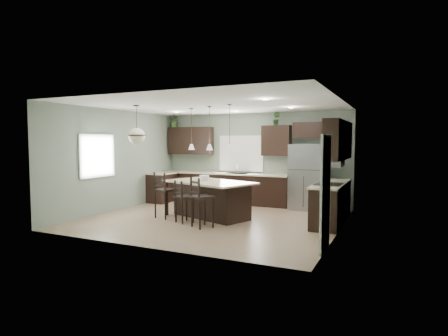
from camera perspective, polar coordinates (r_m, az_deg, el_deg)
ground at (r=9.35m, az=-1.61°, el=-7.80°), size 6.00×6.00×0.00m
pantry_door at (r=6.78m, az=15.19°, el=-3.70°), size 0.04×0.82×2.04m
window_back at (r=11.81m, az=2.63°, el=2.24°), size 1.35×0.02×1.00m
window_left at (r=10.25m, az=-18.80°, el=1.76°), size 0.02×1.10×1.00m
left_return_cabs at (r=12.09m, az=-9.44°, el=-3.00°), size 0.60×0.90×0.90m
left_return_countertop at (r=12.03m, az=-9.39°, el=-0.78°), size 0.66×0.96×0.04m
back_lower_cabs at (r=11.82m, az=0.06°, el=-3.11°), size 4.20×0.60×0.90m
back_countertop at (r=11.75m, az=0.02°, el=-0.84°), size 4.20×0.66×0.04m
sink_inset at (r=11.57m, az=2.04°, el=-0.85°), size 0.70×0.45×0.01m
faucet at (r=11.53m, az=1.98°, el=-0.14°), size 0.02×0.02×0.28m
back_upper_left at (r=12.45m, az=-5.12°, el=4.16°), size 1.55×0.34×0.90m
back_upper_right at (r=11.25m, az=7.99°, el=4.15°), size 0.85×0.34×0.90m
fridge_header at (r=10.99m, az=13.27°, el=5.65°), size 1.05×0.34×0.45m
right_lower_cabs at (r=9.27m, az=16.06°, el=-5.23°), size 0.60×2.35×0.90m
right_countertop at (r=9.21m, az=15.99°, el=-2.34°), size 0.66×2.35×0.04m
cooktop at (r=8.94m, az=15.72°, el=-2.36°), size 0.58×0.75×0.02m
wall_oven_front at (r=9.06m, az=13.87°, el=-5.41°), size 0.01×0.72×0.60m
right_upper_cabs at (r=9.14m, az=17.05°, el=4.06°), size 0.34×2.35×0.90m
microwave at (r=8.88m, az=16.43°, el=1.50°), size 0.40×0.75×0.40m
refrigerator at (r=10.80m, az=12.48°, el=-1.34°), size 0.90×0.74×1.85m
kitchen_island at (r=9.46m, az=-2.20°, el=-4.82°), size 2.53×1.96×0.92m
serving_dish at (r=9.54m, az=-3.02°, el=-1.52°), size 0.24×0.24×0.14m
bar_stool_left at (r=9.53m, az=-8.94°, el=-4.08°), size 0.50×0.50×1.16m
bar_stool_center at (r=8.91m, az=-6.05°, el=-5.10°), size 0.50×0.50×1.01m
bar_stool_right at (r=8.37m, az=-3.32°, el=-5.26°), size 0.57×0.57×1.13m
pendant_left at (r=9.88m, az=-4.99°, el=5.94°), size 0.17×0.17×1.10m
pendant_center at (r=9.36m, az=-2.23°, el=6.07°), size 0.17×0.17×1.10m
pendant_right at (r=8.85m, az=0.85°, el=6.19°), size 0.17×0.17×1.10m
chandelier at (r=9.33m, az=-13.17°, el=6.44°), size 0.44×0.44×0.95m
plant_back_left at (r=12.75m, az=-7.54°, el=7.13°), size 0.47×0.44×0.43m
plant_back_right at (r=11.25m, az=8.00°, el=7.46°), size 0.26×0.23×0.40m
room_shell at (r=9.16m, az=-1.63°, el=2.66°), size 6.00×6.00×6.00m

